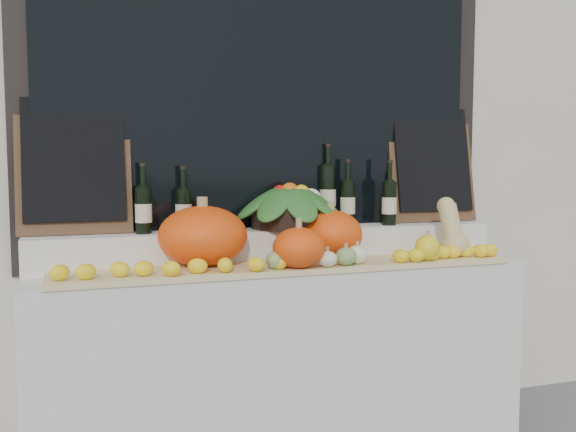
{
  "coord_description": "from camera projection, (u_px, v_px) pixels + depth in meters",
  "views": [
    {
      "loc": [
        -0.93,
        -1.31,
        1.38
      ],
      "look_at": [
        0.0,
        1.45,
        1.12
      ],
      "focal_mm": 40.0,
      "sensor_mm": 36.0,
      "label": 1
    }
  ],
  "objects": [
    {
      "name": "straw_bedding",
      "position": [
        292.0,
        267.0,
        2.9
      ],
      "size": [
        2.1,
        0.32,
        0.02
      ],
      "primitive_type": "cube",
      "color": "tan",
      "rests_on": "display_sill"
    },
    {
      "name": "pumpkin_center",
      "position": [
        299.0,
        248.0,
        2.8
      ],
      "size": [
        0.28,
        0.28,
        0.18
      ],
      "primitive_type": "ellipsoid",
      "rotation": [
        0.0,
        0.0,
        -0.26
      ],
      "color": "#FA4E0D",
      "rests_on": "straw_bedding"
    },
    {
      "name": "wine_bottle_tall",
      "position": [
        328.0,
        195.0,
        3.29
      ],
      "size": [
        0.08,
        0.08,
        0.42
      ],
      "color": "black",
      "rests_on": "rear_tier"
    },
    {
      "name": "wine_bottle_near_left",
      "position": [
        183.0,
        210.0,
        3.01
      ],
      "size": [
        0.08,
        0.08,
        0.31
      ],
      "color": "black",
      "rests_on": "rear_tier"
    },
    {
      "name": "chalkboard_left",
      "position": [
        74.0,
        163.0,
        2.88
      ],
      "size": [
        0.5,
        0.14,
        0.61
      ],
      "rotation": [
        -0.19,
        0.0,
        0.0
      ],
      "color": "#4C331E",
      "rests_on": "rear_tier"
    },
    {
      "name": "rear_tier",
      "position": [
        273.0,
        244.0,
        3.15
      ],
      "size": [
        2.3,
        0.25,
        0.16
      ],
      "primitive_type": "cube",
      "color": "silver",
      "rests_on": "display_sill"
    },
    {
      "name": "chalkboard_right",
      "position": [
        432.0,
        162.0,
        3.47
      ],
      "size": [
        0.5,
        0.14,
        0.61
      ],
      "rotation": [
        -0.19,
        0.0,
        0.0
      ],
      "color": "#4C331E",
      "rests_on": "rear_tier"
    },
    {
      "name": "display_sill",
      "position": [
        283.0,
        356.0,
        3.06
      ],
      "size": [
        2.3,
        0.55,
        0.88
      ],
      "primitive_type": "cube",
      "color": "silver",
      "rests_on": "ground"
    },
    {
      "name": "pumpkin_left",
      "position": [
        203.0,
        236.0,
        2.85
      ],
      "size": [
        0.47,
        0.47,
        0.27
      ],
      "primitive_type": "ellipsoid",
      "rotation": [
        0.0,
        0.0,
        0.21
      ],
      "color": "#FA4E0D",
      "rests_on": "straw_bedding"
    },
    {
      "name": "lemon_heap",
      "position": [
        300.0,
        261.0,
        2.79
      ],
      "size": [
        2.2,
        0.16,
        0.06
      ],
      "primitive_type": null,
      "color": "yellow",
      "rests_on": "straw_bedding"
    },
    {
      "name": "decorative_gourds",
      "position": [
        348.0,
        253.0,
        2.87
      ],
      "size": [
        0.84,
        0.13,
        0.16
      ],
      "color": "#2B611D",
      "rests_on": "straw_bedding"
    },
    {
      "name": "pumpkin_right",
      "position": [
        331.0,
        234.0,
        3.07
      ],
      "size": [
        0.36,
        0.36,
        0.23
      ],
      "primitive_type": "ellipsoid",
      "rotation": [
        0.0,
        0.0,
        0.22
      ],
      "color": "#FA4E0D",
      "rests_on": "straw_bedding"
    },
    {
      "name": "butternut_squash",
      "position": [
        452.0,
        230.0,
        3.14
      ],
      "size": [
        0.14,
        0.2,
        0.29
      ],
      "color": "tan",
      "rests_on": "straw_bedding"
    },
    {
      "name": "wine_bottle_far_right",
      "position": [
        389.0,
        203.0,
        3.29
      ],
      "size": [
        0.08,
        0.08,
        0.34
      ],
      "color": "black",
      "rests_on": "rear_tier"
    },
    {
      "name": "produce_bowl",
      "position": [
        290.0,
        206.0,
        3.15
      ],
      "size": [
        0.57,
        0.57,
        0.23
      ],
      "color": "black",
      "rests_on": "rear_tier"
    },
    {
      "name": "wine_bottle_far_left",
      "position": [
        143.0,
        210.0,
        2.92
      ],
      "size": [
        0.08,
        0.08,
        0.32
      ],
      "color": "black",
      "rests_on": "rear_tier"
    },
    {
      "name": "wine_bottle_near_right",
      "position": [
        348.0,
        202.0,
        3.28
      ],
      "size": [
        0.08,
        0.08,
        0.34
      ],
      "color": "black",
      "rests_on": "rear_tier"
    },
    {
      "name": "storefront_facade",
      "position": [
        243.0,
        3.0,
        3.57
      ],
      "size": [
        7.0,
        0.94,
        4.5
      ],
      "color": "beige",
      "rests_on": "ground"
    }
  ]
}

